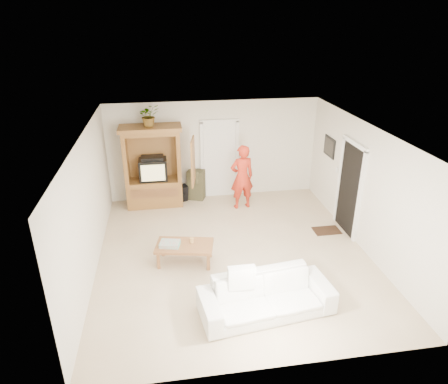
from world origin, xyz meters
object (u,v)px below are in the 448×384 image
object	(u,v)px
coffee_table	(185,247)
armoire	(154,172)
man	(242,177)
sofa	(266,296)

from	to	relation	value
coffee_table	armoire	bearing A→B (deg)	112.72
man	coffee_table	size ratio (longest dim) A/B	1.37
man	sofa	world-z (taller)	man
man	coffee_table	distance (m)	2.86
sofa	coffee_table	size ratio (longest dim) A/B	1.81
man	sofa	xyz separation A→B (m)	(-0.38, -3.99, -0.51)
sofa	coffee_table	distance (m)	2.08
armoire	man	xyz separation A→B (m)	(2.18, -0.52, -0.07)
man	sofa	size ratio (longest dim) A/B	0.76
armoire	coffee_table	bearing A→B (deg)	-78.77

